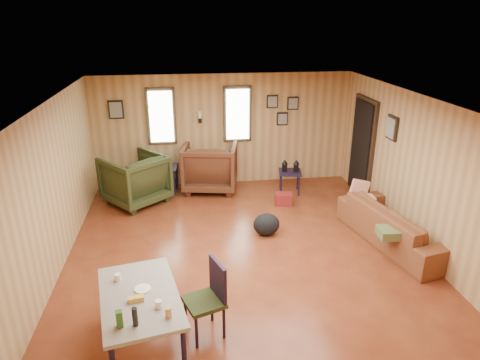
# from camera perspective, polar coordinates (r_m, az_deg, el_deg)

# --- Properties ---
(room) EXTENTS (5.54, 6.04, 2.44)m
(room) POSITION_cam_1_polar(r_m,az_deg,el_deg) (6.71, 1.58, 0.92)
(room) COLOR brown
(room) RESTS_ON ground
(sofa) EXTENTS (1.09, 2.29, 0.86)m
(sofa) POSITION_cam_1_polar(r_m,az_deg,el_deg) (7.41, 20.28, -4.93)
(sofa) COLOR brown
(sofa) RESTS_ON ground
(recliner_brown) EXTENTS (1.26, 1.21, 1.12)m
(recliner_brown) POSITION_cam_1_polar(r_m,az_deg,el_deg) (9.10, -3.96, 2.11)
(recliner_brown) COLOR #502918
(recliner_brown) RESTS_ON ground
(recliner_green) EXTENTS (1.44, 1.44, 1.09)m
(recliner_green) POSITION_cam_1_polar(r_m,az_deg,el_deg) (8.66, -13.84, 0.39)
(recliner_green) COLOR #2E3518
(recliner_green) RESTS_ON ground
(end_table) EXTENTS (0.60, 0.56, 0.69)m
(end_table) POSITION_cam_1_polar(r_m,az_deg,el_deg) (9.13, -10.02, 0.72)
(end_table) COLOR black
(end_table) RESTS_ON ground
(side_table) EXTENTS (0.53, 0.53, 0.73)m
(side_table) POSITION_cam_1_polar(r_m,az_deg,el_deg) (8.96, 6.70, 1.30)
(side_table) COLOR black
(side_table) RESTS_ON ground
(cooler) EXTENTS (0.36, 0.28, 0.23)m
(cooler) POSITION_cam_1_polar(r_m,az_deg,el_deg) (8.52, 5.82, -2.52)
(cooler) COLOR maroon
(cooler) RESTS_ON ground
(backpack) EXTENTS (0.54, 0.47, 0.39)m
(backpack) POSITION_cam_1_polar(r_m,az_deg,el_deg) (7.32, 3.54, -5.93)
(backpack) COLOR black
(backpack) RESTS_ON ground
(sofa_pillows) EXTENTS (0.51, 1.77, 0.36)m
(sofa_pillows) POSITION_cam_1_polar(r_m,az_deg,el_deg) (7.40, 17.62, -4.00)
(sofa_pillows) COLOR #555F35
(sofa_pillows) RESTS_ON sofa
(dining_table) EXTENTS (1.07, 1.50, 0.90)m
(dining_table) POSITION_cam_1_polar(r_m,az_deg,el_deg) (4.94, -13.20, -15.39)
(dining_table) COLOR gray
(dining_table) RESTS_ON ground
(dining_chair) EXTENTS (0.54, 0.54, 0.93)m
(dining_chair) POSITION_cam_1_polar(r_m,az_deg,el_deg) (5.10, -4.09, -15.02)
(dining_chair) COLOR #2E3518
(dining_chair) RESTS_ON ground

